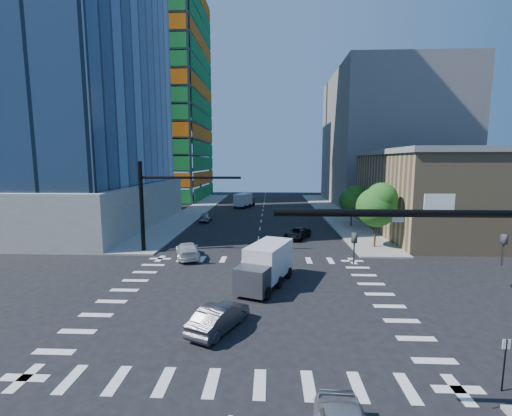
{
  "coord_description": "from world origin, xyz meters",
  "views": [
    {
      "loc": [
        1.39,
        -21.98,
        9.11
      ],
      "look_at": [
        0.13,
        8.0,
        5.04
      ],
      "focal_mm": 24.0,
      "sensor_mm": 36.0,
      "label": 1
    }
  ],
  "objects": [
    {
      "name": "signal_mast_nw",
      "position": [
        -10.0,
        11.5,
        5.49
      ],
      "size": [
        10.2,
        0.4,
        9.0
      ],
      "color": "black",
      "rests_on": "sidewalk_nw"
    },
    {
      "name": "car_sb_mid",
      "position": [
        -8.5,
        29.37,
        0.68
      ],
      "size": [
        1.66,
        4.01,
        1.36
      ],
      "primitive_type": "imported",
      "rotation": [
        0.0,
        0.0,
        3.15
      ],
      "color": "#999BA0",
      "rests_on": "ground"
    },
    {
      "name": "sidewalk_ne",
      "position": [
        12.5,
        40.0,
        0.07
      ],
      "size": [
        5.0,
        60.0,
        0.15
      ],
      "primitive_type": "cube",
      "color": "gray",
      "rests_on": "ground"
    },
    {
      "name": "car_sb_cross",
      "position": [
        -1.36,
        -4.45,
        0.71
      ],
      "size": [
        3.16,
        4.54,
        1.42
      ],
      "primitive_type": "imported",
      "rotation": [
        0.0,
        0.0,
        2.71
      ],
      "color": "#48474C",
      "rests_on": "ground"
    },
    {
      "name": "construction_building",
      "position": [
        -27.41,
        61.93,
        24.61
      ],
      "size": [
        25.16,
        34.5,
        70.6
      ],
      "color": "gray",
      "rests_on": "ground"
    },
    {
      "name": "road_markings",
      "position": [
        0.0,
        0.0,
        0.01
      ],
      "size": [
        20.0,
        20.0,
        0.01
      ],
      "primitive_type": "cube",
      "color": "silver",
      "rests_on": "ground"
    },
    {
      "name": "box_truck_near",
      "position": [
        0.98,
        2.16,
        1.34
      ],
      "size": [
        4.36,
        6.27,
        3.03
      ],
      "rotation": [
        0.0,
        0.0,
        -0.36
      ],
      "color": "black",
      "rests_on": "ground"
    },
    {
      "name": "box_truck_far",
      "position": [
        -3.69,
        45.98,
        1.26
      ],
      "size": [
        4.02,
        5.87,
        2.84
      ],
      "rotation": [
        0.0,
        0.0,
        2.79
      ],
      "color": "black",
      "rests_on": "ground"
    },
    {
      "name": "tree_south",
      "position": [
        12.63,
        13.9,
        4.69
      ],
      "size": [
        4.16,
        4.16,
        6.82
      ],
      "color": "#382316",
      "rests_on": "sidewalk_ne"
    },
    {
      "name": "sidewalk_nw",
      "position": [
        -12.5,
        40.0,
        0.07
      ],
      "size": [
        5.0,
        60.0,
        0.15
      ],
      "primitive_type": "cube",
      "color": "gray",
      "rests_on": "ground"
    },
    {
      "name": "tree_north",
      "position": [
        12.93,
        25.9,
        3.99
      ],
      "size": [
        3.54,
        3.52,
        5.78
      ],
      "color": "#382316",
      "rests_on": "sidewalk_ne"
    },
    {
      "name": "no_parking_sign",
      "position": [
        10.7,
        -9.0,
        1.38
      ],
      "size": [
        0.3,
        0.06,
        2.2
      ],
      "color": "black",
      "rests_on": "ground"
    },
    {
      "name": "commercial_building",
      "position": [
        25.0,
        22.0,
        5.31
      ],
      "size": [
        20.5,
        22.5,
        10.6
      ],
      "color": "#9E855C",
      "rests_on": "ground"
    },
    {
      "name": "car_nb_far",
      "position": [
        4.62,
        18.04,
        0.64
      ],
      "size": [
        3.87,
        5.1,
        1.29
      ],
      "primitive_type": "imported",
      "rotation": [
        0.0,
        0.0,
        -0.43
      ],
      "color": "black",
      "rests_on": "ground"
    },
    {
      "name": "car_sb_near",
      "position": [
        -6.47,
        9.45,
        0.74
      ],
      "size": [
        3.53,
        5.48,
        1.48
      ],
      "primitive_type": "imported",
      "rotation": [
        0.0,
        0.0,
        3.45
      ],
      "color": "white",
      "rests_on": "ground"
    },
    {
      "name": "bg_building_ne",
      "position": [
        27.0,
        55.0,
        14.0
      ],
      "size": [
        24.0,
        30.0,
        28.0
      ],
      "primitive_type": "cube",
      "color": "slate",
      "rests_on": "ground"
    },
    {
      "name": "ground",
      "position": [
        0.0,
        0.0,
        0.0
      ],
      "size": [
        160.0,
        160.0,
        0.0
      ],
      "primitive_type": "plane",
      "color": "black",
      "rests_on": "ground"
    }
  ]
}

